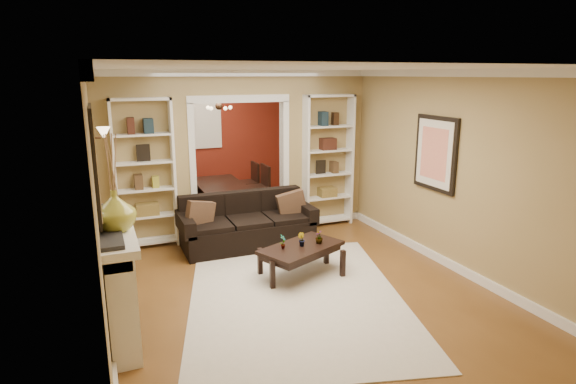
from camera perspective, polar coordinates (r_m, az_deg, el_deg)
name	(u,v)px	position (r m, az deg, el deg)	size (l,w,h in m)	color
floor	(264,255)	(7.29, -2.82, -7.42)	(8.00, 8.00, 0.00)	brown
ceiling	(262,69)	(6.79, -3.10, 14.33)	(8.00, 8.00, 0.00)	white
wall_back	(203,135)	(10.73, -10.02, 6.71)	(8.00, 8.00, 0.00)	#A18855
wall_front	(455,267)	(3.52, 19.14, -8.38)	(8.00, 8.00, 0.00)	#A18855
wall_left	(95,179)	(6.55, -21.89, 1.48)	(8.00, 8.00, 0.00)	#A18855
wall_right	(396,156)	(7.93, 12.64, 4.14)	(8.00, 8.00, 0.00)	#A18855
partition_wall	(240,154)	(8.04, -5.77, 4.53)	(4.50, 0.15, 2.70)	#A18855
red_back_panel	(204,136)	(10.71, -9.98, 6.54)	(4.44, 0.04, 2.64)	maroon
dining_window	(203,126)	(10.64, -9.99, 7.74)	(0.78, 0.03, 0.98)	#8CA5CC
area_rug	(295,296)	(5.99, 0.89, -12.22)	(2.52, 3.53, 0.01)	beige
sofa	(247,221)	(7.52, -4.84, -3.47)	(2.09, 0.90, 0.82)	black
pillow_left	(200,214)	(7.27, -10.40, -2.58)	(0.43, 0.12, 0.43)	brown
pillow_right	(292,204)	(7.69, 0.45, -1.41)	(0.44, 0.13, 0.44)	brown
coffee_table	(301,261)	(6.48, 1.57, -8.15)	(1.12, 0.60, 0.42)	black
plant_left	(283,242)	(6.28, -0.60, -5.91)	(0.10, 0.07, 0.19)	#336626
plant_center	(301,239)	(6.38, 1.59, -5.65)	(0.10, 0.08, 0.18)	#336626
plant_right	(319,237)	(6.48, 3.71, -5.34)	(0.10, 0.10, 0.18)	#336626
bookshelf_left	(145,175)	(7.63, -16.61, 1.99)	(0.90, 0.30, 2.30)	white
bookshelf_right	(328,161)	(8.48, 4.71, 3.67)	(0.90, 0.30, 2.30)	white
fireplace	(121,279)	(5.34, -19.21, -9.66)	(0.32, 1.70, 1.16)	white
vase	(115,211)	(4.90, -19.80, -2.10)	(0.39, 0.39, 0.41)	#9B9A32
mirror	(95,163)	(4.99, -21.92, 3.18)	(0.03, 0.95, 1.10)	silver
wall_sconce	(99,135)	(7.02, -21.48, 6.27)	(0.18, 0.18, 0.22)	#FFE0A5
framed_art	(435,154)	(7.08, 17.03, 4.38)	(0.04, 0.85, 1.05)	black
dining_table	(222,197)	(9.54, -7.84, -0.62)	(0.89, 1.60, 0.56)	black
dining_chair_nw	(197,198)	(9.11, -10.74, -0.74)	(0.38, 0.38, 0.77)	black
dining_chair_ne	(253,189)	(9.36, -4.15, 0.41)	(0.47, 0.47, 0.95)	black
dining_chair_sw	(191,189)	(9.67, -11.46, 0.40)	(0.43, 0.43, 0.88)	black
dining_chair_se	(244,183)	(9.92, -5.22, 1.01)	(0.44, 0.44, 0.90)	black
chandelier	(216,107)	(9.41, -8.49, 9.90)	(0.50, 0.50, 0.30)	#3E2A1C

